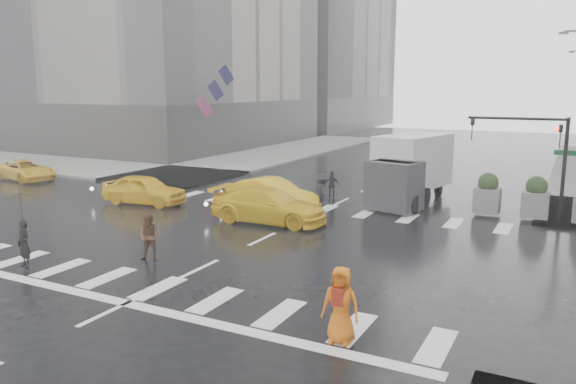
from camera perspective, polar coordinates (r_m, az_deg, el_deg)
The scene contains 17 objects.
ground at distance 21.57m, azimuth -2.64°, elevation -4.81°, with size 120.00×120.00×0.00m, color black.
sidewalk_nw at distance 46.77m, azimuth -12.66°, elevation 3.43°, with size 35.00×35.00×0.15m, color slate.
road_markings at distance 21.56m, azimuth -2.64°, elevation -4.79°, with size 18.00×48.00×0.01m, color silver, non-canonical shape.
traffic_signal_pole at distance 26.14m, azimuth 24.21°, elevation 4.17°, with size 4.45×0.42×4.50m.
planter_west at distance 26.82m, azimuth 19.61°, elevation -0.19°, with size 1.10×1.10×1.80m.
planter_mid at distance 26.64m, azimuth 23.86°, elevation -0.56°, with size 1.10×1.10×1.80m.
flag_cluster at distance 44.52m, azimuth -7.68°, elevation 10.43°, with size 2.87×3.06×4.69m.
pedestrian_black at distance 19.87m, azimuth -25.46°, elevation -2.27°, with size 1.10×1.11×2.43m.
pedestrian_brown at distance 19.36m, azimuth -13.86°, elevation -4.44°, with size 0.78×0.61×1.61m, color #442918.
pedestrian_orange at distance 12.96m, azimuth 5.38°, elevation -11.34°, with size 0.93×0.65×1.79m.
pedestrian_far_a at distance 29.05m, azimuth 4.53°, elevation 0.70°, with size 0.87×0.53×1.48m, color black.
pedestrian_far_b at distance 26.13m, azimuth 3.55°, elevation -0.06°, with size 1.16×0.64×1.79m, color black.
taxi_front at distance 28.69m, azimuth -14.39°, elevation 0.25°, with size 1.72×4.29×1.46m, color #EAB50C.
taxi_mid at distance 26.21m, azimuth -1.69°, elevation -0.31°, with size 1.61×4.61×1.52m, color #EAB50C.
taxi_rear at distance 24.01m, azimuth -1.96°, elevation -1.39°, with size 2.07×4.49×1.48m, color #EAB50C.
taxi_far at distance 38.57m, azimuth -25.04°, elevation 2.03°, with size 2.08×4.00×1.25m, color #EAB50C.
box_truck at distance 28.60m, azimuth 12.09°, elevation 2.45°, with size 2.36×6.28×3.34m.
Camera 1 is at (10.45, -17.97, 5.75)m, focal length 35.00 mm.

